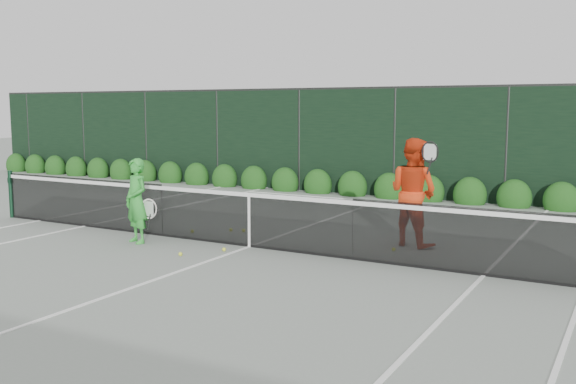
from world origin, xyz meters
The scene contains 8 objects.
ground centered at (0.00, 0.00, 0.00)m, with size 80.00×80.00×0.00m, color gray.
tennis_net centered at (-0.02, 0.00, 0.53)m, with size 12.90×0.10×1.07m.
player_woman centered at (-2.01, -0.69, 0.78)m, with size 0.67×0.53×1.56m.
player_man centered at (2.50, 1.56, 0.97)m, with size 1.13×1.00×1.95m.
court_lines centered at (0.00, 0.00, 0.01)m, with size 11.03×23.83×0.01m.
windscreen_fence centered at (0.00, -2.71, 1.51)m, with size 32.00×21.07×3.06m.
hedge_row centered at (0.00, 7.15, 0.23)m, with size 31.66×0.65×0.94m.
tennis_balls centered at (-0.35, 0.32, 0.03)m, with size 4.15×2.34×0.07m.
Camera 1 is at (6.09, -9.50, 2.48)m, focal length 40.00 mm.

